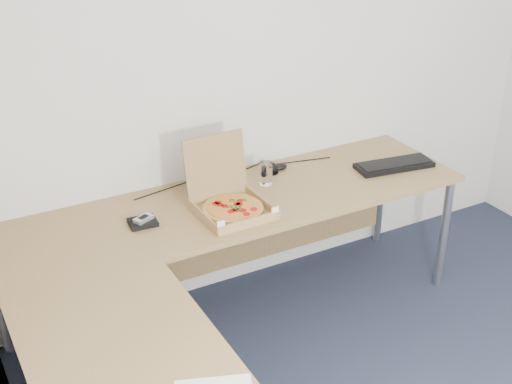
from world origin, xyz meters
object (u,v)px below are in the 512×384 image
desk (216,260)px  pizza_box (231,204)px  drinking_glass (266,173)px  keyboard (394,165)px  wallet (143,222)px

desk → pizza_box: 0.42m
desk → drinking_glass: bearing=43.5°
pizza_box → keyboard: (1.06, 0.03, -0.03)m
desk → keyboard: bearing=15.5°
desk → keyboard: 1.35m
drinking_glass → keyboard: drinking_glass is taller
pizza_box → keyboard: 1.06m
keyboard → wallet: keyboard is taller
drinking_glass → wallet: bearing=-171.9°
desk → wallet: size_ratio=18.74×
desk → wallet: bearing=114.5°
drinking_glass → wallet: 0.75m
pizza_box → wallet: bearing=166.7°
pizza_box → drinking_glass: size_ratio=3.14×
drinking_glass → wallet: (-0.74, -0.11, -0.05)m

